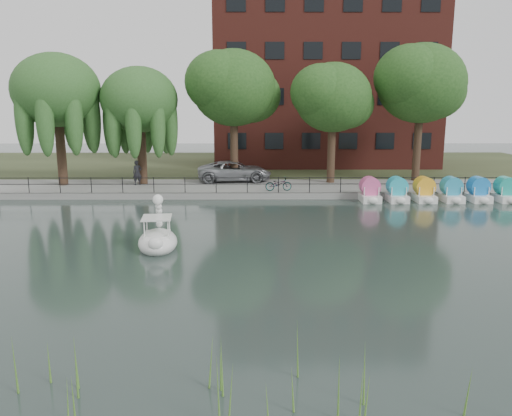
{
  "coord_description": "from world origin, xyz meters",
  "views": [
    {
      "loc": [
        0.36,
        -18.35,
        5.94
      ],
      "look_at": [
        0.5,
        4.0,
        1.3
      ],
      "focal_mm": 35.0,
      "sensor_mm": 36.0,
      "label": 1
    }
  ],
  "objects_px": {
    "bicycle": "(279,183)",
    "pedestrian": "(137,171)",
    "swan_boat": "(158,238)",
    "minivan": "(235,170)"
  },
  "relations": [
    {
      "from": "bicycle",
      "to": "pedestrian",
      "type": "bearing_deg",
      "value": 70.72
    },
    {
      "from": "pedestrian",
      "to": "swan_boat",
      "type": "xyz_separation_m",
      "value": [
        4.11,
        -14.5,
        -0.91
      ]
    },
    {
      "from": "minivan",
      "to": "pedestrian",
      "type": "height_order",
      "value": "pedestrian"
    },
    {
      "from": "swan_boat",
      "to": "bicycle",
      "type": "bearing_deg",
      "value": 58.44
    },
    {
      "from": "minivan",
      "to": "bicycle",
      "type": "distance_m",
      "value": 5.2
    },
    {
      "from": "bicycle",
      "to": "swan_boat",
      "type": "xyz_separation_m",
      "value": [
        -5.68,
        -11.99,
        -0.42
      ]
    },
    {
      "from": "minivan",
      "to": "bicycle",
      "type": "height_order",
      "value": "minivan"
    },
    {
      "from": "bicycle",
      "to": "pedestrian",
      "type": "distance_m",
      "value": 10.11
    },
    {
      "from": "bicycle",
      "to": "swan_boat",
      "type": "bearing_deg",
      "value": 149.74
    },
    {
      "from": "pedestrian",
      "to": "swan_boat",
      "type": "height_order",
      "value": "pedestrian"
    }
  ]
}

